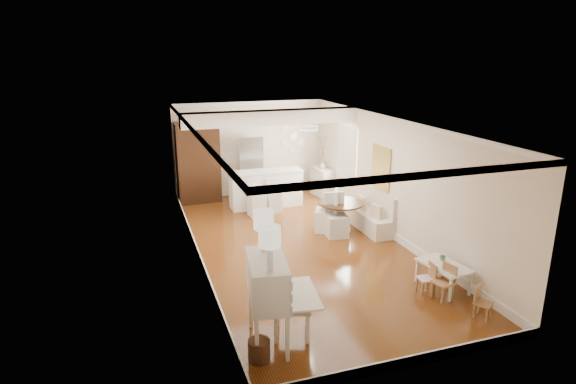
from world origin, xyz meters
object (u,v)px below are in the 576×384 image
bar_stool_left (257,197)px  fridge (263,167)px  secretary_bureau (268,302)px  wicker_basket (259,350)px  bar_stool_right (274,196)px  sideboard (322,182)px  breakfast_counter (266,189)px  kids_chair_a (443,282)px  gustavian_armchair (292,303)px  kids_chair_b (426,278)px  kids_table (443,276)px  pantry_cabinet (198,163)px  slip_chair_far (327,210)px  dining_table (341,217)px  kids_chair_c (483,303)px  slip_chair_near (337,215)px

bar_stool_left → fridge: bearing=63.6°
secretary_bureau → wicker_basket: 0.68m
bar_stool_right → sideboard: 2.09m
breakfast_counter → secretary_bureau: bearing=-105.7°
kids_chair_a → breakfast_counter: 6.27m
gustavian_armchair → sideboard: (3.28, 6.78, -0.11)m
kids_chair_b → bar_stool_right: bearing=-161.4°
fridge → bar_stool_right: bearing=-94.6°
kids_table → kids_chair_b: 0.40m
breakfast_counter → bar_stool_left: (-0.46, -0.72, -0.00)m
kids_chair_a → kids_chair_b: (-0.16, 0.29, -0.04)m
bar_stool_left → wicker_basket: bearing=-110.7°
gustavian_armchair → pantry_cabinet: pantry_cabinet is taller
gustavian_armchair → kids_table: gustavian_armchair is taller
bar_stool_left → bar_stool_right: size_ratio=1.13×
secretary_bureau → bar_stool_left: bearing=85.5°
secretary_bureau → gustavian_armchair: secretary_bureau is taller
bar_stool_left → breakfast_counter: bearing=51.6°
kids_table → slip_chair_far: (-0.88, 3.42, 0.29)m
dining_table → bar_stool_left: (-1.63, 1.74, 0.14)m
kids_chair_b → slip_chair_far: slip_chair_far is taller
kids_chair_c → gustavian_armchair: bearing=140.1°
kids_table → bar_stool_right: size_ratio=1.05×
fridge → sideboard: 1.86m
dining_table → slip_chair_near: bearing=-130.9°
gustavian_armchair → dining_table: bearing=-14.8°
fridge → kids_chair_b: bearing=-80.5°
kids_table → slip_chair_near: 3.14m
gustavian_armchair → slip_chair_near: size_ratio=1.04×
dining_table → gustavian_armchair: bearing=-123.7°
slip_chair_far → pantry_cabinet: 4.31m
wicker_basket → kids_chair_c: size_ratio=0.58×
kids_table → sideboard: 6.24m
secretary_bureau → bar_stool_left: (1.34, 5.69, -0.17)m
gustavian_armchair → slip_chair_far: 4.55m
kids_chair_a → bar_stool_right: size_ratio=0.71×
kids_chair_c → pantry_cabinet: bearing=83.2°
kids_chair_b → bar_stool_right: (-1.27, 5.25, 0.17)m
wicker_basket → sideboard: bearing=61.5°
secretary_bureau → kids_chair_b: secretary_bureau is taller
slip_chair_far → bar_stool_right: bearing=-128.8°
slip_chair_far → bar_stool_right: 1.96m
slip_chair_far → bar_stool_left: (-1.31, 1.62, -0.02)m
gustavian_armchair → dining_table: (2.56, 3.84, -0.17)m
kids_chair_c → breakfast_counter: (-1.74, 6.83, 0.24)m
kids_table → kids_chair_a: (-0.24, -0.33, 0.09)m
kids_chair_c → bar_stool_right: bearing=74.6°
gustavian_armchair → slip_chair_near: bearing=-14.2°
gustavian_armchair → kids_chair_b: (2.73, 0.50, -0.25)m
secretary_bureau → breakfast_counter: size_ratio=0.67×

